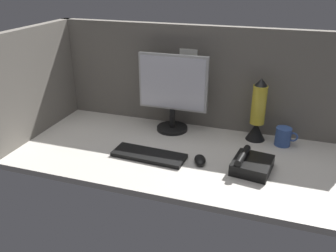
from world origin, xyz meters
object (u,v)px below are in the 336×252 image
monitor (173,90)px  lava_lamp (258,115)px  mug_ceramic_blue (283,137)px  mouse (200,160)px  desk_phone (251,164)px  keyboard (149,155)px

monitor → lava_lamp: bearing=2.4°
mug_ceramic_blue → lava_lamp: lava_lamp is taller
mouse → mug_ceramic_blue: 49.91cm
monitor → desk_phone: bearing=-33.5°
monitor → desk_phone: size_ratio=2.10×
desk_phone → lava_lamp: bearing=92.4°
monitor → keyboard: 42.56cm
desk_phone → mug_ceramic_blue: bearing=67.4°
lava_lamp → desk_phone: lava_lamp is taller
mouse → mug_ceramic_blue: size_ratio=0.82×
mug_ceramic_blue → keyboard: bearing=-151.2°
keyboard → mug_ceramic_blue: 72.42cm
lava_lamp → monitor: bearing=-177.6°
keyboard → mouse: size_ratio=3.85×
lava_lamp → desk_phone: (1.44, -34.50, -11.44)cm
mouse → desk_phone: 24.39cm
keyboard → mouse: bearing=7.7°
lava_lamp → mug_ceramic_blue: bearing=-10.4°
lava_lamp → mouse: bearing=-122.9°
mouse → lava_lamp: (22.89, 35.41, 12.93)cm
mouse → lava_lamp: size_ratio=0.28×
keyboard → monitor: bearing=91.2°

